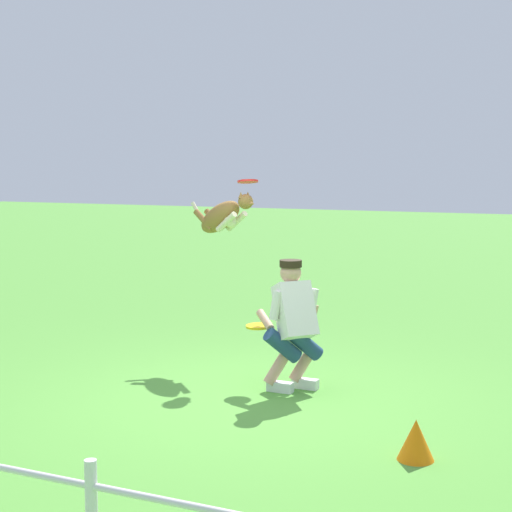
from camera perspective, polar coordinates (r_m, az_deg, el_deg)
name	(u,v)px	position (r m, az deg, el deg)	size (l,w,h in m)	color
ground_plane	(248,401)	(7.78, -0.56, -10.16)	(60.00, 60.00, 0.00)	#529738
person	(293,321)	(7.97, 2.64, -4.61)	(0.71, 0.59, 1.29)	silver
dog	(223,216)	(9.30, -2.34, 2.82)	(1.02, 0.50, 0.58)	olive
frisbee_flying	(248,181)	(9.08, -0.58, 5.29)	(0.23, 0.23, 0.02)	red
frisbee_held	(258,326)	(8.15, 0.17, -4.97)	(0.26, 0.26, 0.02)	yellow
training_cone	(416,440)	(6.39, 11.20, -12.60)	(0.28, 0.28, 0.32)	orange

